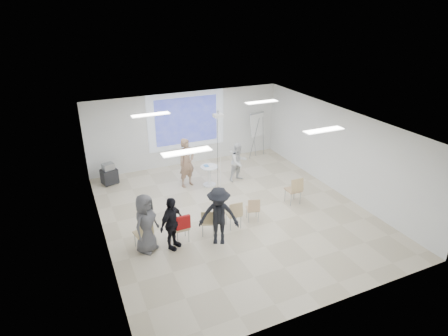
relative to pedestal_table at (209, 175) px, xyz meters
name	(u,v)px	position (x,y,z in m)	size (l,w,h in m)	color
floor	(234,214)	(-0.01, -2.13, -0.49)	(8.00, 9.00, 0.10)	beige
ceiling	(235,122)	(-0.01, -2.13, 2.61)	(8.00, 9.00, 0.10)	white
wall_back	(186,128)	(-0.01, 2.42, 1.06)	(8.00, 0.10, 3.00)	silver
wall_left	(97,196)	(-4.06, -2.13, 1.06)	(0.10, 9.00, 3.00)	silver
wall_right	(340,151)	(4.04, -2.13, 1.06)	(0.10, 9.00, 3.00)	silver
projection_halo	(187,120)	(-0.01, 2.35, 1.41)	(3.20, 0.01, 2.30)	silver
projection_image	(187,121)	(-0.01, 2.34, 1.41)	(2.60, 0.01, 1.90)	#303BA4
pedestal_table	(209,175)	(0.00, 0.00, 0.00)	(0.67, 0.67, 0.79)	silver
player_left	(187,160)	(-0.73, 0.34, 0.59)	(0.75, 0.51, 2.07)	#9A755E
player_right	(239,160)	(1.19, -0.01, 0.38)	(0.79, 0.63, 1.64)	silver
controller_left	(189,148)	(-0.55, 0.59, 0.92)	(0.04, 0.13, 0.04)	white
controller_right	(231,151)	(1.01, 0.24, 0.66)	(0.04, 0.13, 0.04)	white
chair_far_left	(144,232)	(-3.07, -2.89, 0.12)	(0.53, 0.56, 0.94)	tan
chair_left_mid	(182,226)	(-2.03, -2.98, 0.07)	(0.40, 0.43, 0.86)	tan
chair_left_inner	(208,220)	(-1.24, -2.97, 0.05)	(0.51, 0.53, 0.83)	tan
chair_center	(235,213)	(-0.38, -2.94, 0.09)	(0.43, 0.47, 0.89)	tan
chair_right_inner	(253,208)	(0.30, -2.84, 0.03)	(0.47, 0.49, 0.80)	tan
chair_right_far	(295,188)	(2.07, -2.43, 0.13)	(0.46, 0.49, 0.97)	tan
red_jacket	(183,222)	(-2.03, -3.13, 0.28)	(0.40, 0.09, 0.39)	#A81414
laptop	(208,220)	(-1.22, -2.88, 0.01)	(0.31, 0.22, 0.02)	black
audience_left	(171,220)	(-2.35, -3.13, 0.44)	(1.03, 0.62, 1.77)	black
audience_mid	(219,213)	(-1.10, -3.43, 0.53)	(1.26, 0.69, 1.94)	black
audience_outer	(145,220)	(-3.01, -2.95, 0.50)	(0.92, 0.61, 1.89)	#5A5A5F
flipchart_easel	(257,125)	(2.93, 1.78, 1.02)	(0.84, 0.65, 1.98)	gray
av_cart	(109,175)	(-3.33, 1.65, -0.06)	(0.65, 0.57, 0.82)	black
ceiling_projector	(218,120)	(0.09, -0.64, 2.25)	(0.30, 0.25, 3.00)	white
fluor_panel_nw	(151,115)	(-2.01, -0.13, 2.53)	(1.20, 0.30, 0.02)	white
fluor_panel_ne	(262,102)	(1.99, -0.13, 2.53)	(1.20, 0.30, 0.02)	white
fluor_panel_sw	(187,152)	(-2.01, -3.63, 2.53)	(1.20, 0.30, 0.02)	white
fluor_panel_se	(324,130)	(1.99, -3.63, 2.53)	(1.20, 0.30, 0.02)	white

